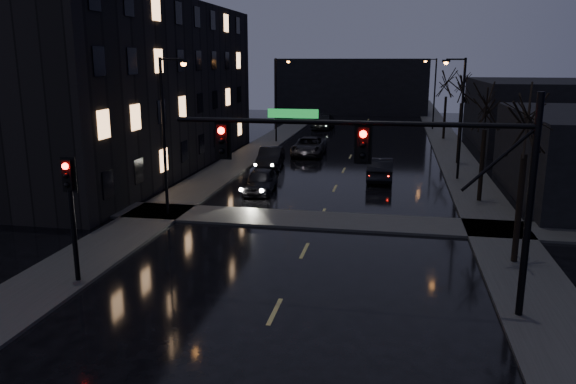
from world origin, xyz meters
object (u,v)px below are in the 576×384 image
at_px(lead_car, 380,169).
at_px(oncoming_car_a, 260,181).
at_px(oncoming_car_c, 309,146).
at_px(oncoming_car_d, 323,122).
at_px(oncoming_car_b, 271,158).

bearing_deg(lead_car, oncoming_car_a, 34.13).
distance_m(oncoming_car_c, oncoming_car_d, 18.98).
distance_m(oncoming_car_a, oncoming_car_c, 13.97).
relative_size(oncoming_car_b, oncoming_car_d, 0.87).
bearing_deg(lead_car, oncoming_car_b, -20.29).
distance_m(oncoming_car_d, lead_car, 28.90).
bearing_deg(oncoming_car_b, oncoming_car_c, 67.51).
bearing_deg(oncoming_car_a, oncoming_car_d, 86.92).
relative_size(oncoming_car_b, lead_car, 0.99).
relative_size(oncoming_car_d, lead_car, 1.14).
height_order(oncoming_car_b, lead_car, lead_car).
height_order(oncoming_car_c, lead_car, lead_car).
relative_size(oncoming_car_b, oncoming_car_c, 0.85).
distance_m(oncoming_car_c, lead_car, 10.91).
xyz_separation_m(oncoming_car_b, oncoming_car_c, (1.93, 6.18, -0.00)).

